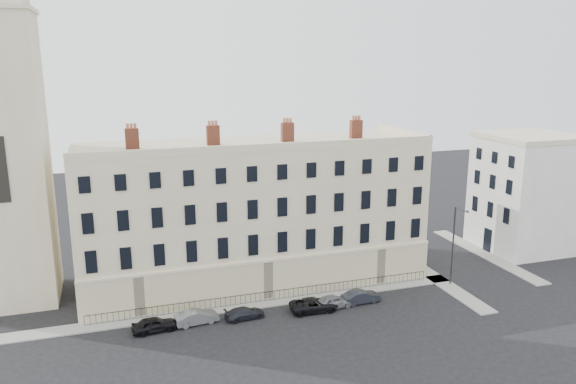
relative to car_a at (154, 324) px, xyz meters
The scene contains 14 objects.
ground 17.73m from the car_a, ahead, with size 160.00×160.00×0.00m, color black.
terrace 16.46m from the car_a, 39.39° to the left, with size 36.22×12.22×17.00m.
adjacent_building 47.74m from the car_a, 10.39° to the left, with size 10.00×10.00×14.00m, color silver.
pavement_terrace 7.98m from the car_a, 18.59° to the left, with size 48.00×2.00×0.12m, color gray.
pavement_east_return 31.04m from the car_a, 10.27° to the left, with size 2.00×24.00×0.12m, color gray.
pavement_adjacent 41.24m from the car_a, 10.53° to the left, with size 2.00×20.00×0.12m, color gray.
railings 11.91m from the car_a, 14.27° to the left, with size 35.00×0.04×0.96m.
car_a is the anchor object (origin of this frame).
car_b 3.84m from the car_a, ahead, with size 1.40×4.00×1.32m, color slate.
car_c 8.22m from the car_a, ahead, with size 1.54×3.79×1.10m, color black.
car_d 14.93m from the car_a, ahead, with size 2.17×4.70×1.31m, color black.
car_e 16.94m from the car_a, ahead, with size 1.61×3.99×1.36m, color gray.
car_f 20.05m from the car_a, ahead, with size 1.37×3.93×1.29m, color #21242D.
streetlamp 31.43m from the car_a, ahead, with size 0.63×1.84×8.65m.
Camera 1 is at (-20.43, -44.58, 23.81)m, focal length 35.00 mm.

